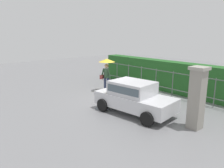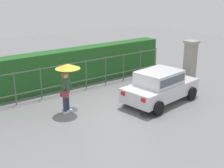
# 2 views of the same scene
# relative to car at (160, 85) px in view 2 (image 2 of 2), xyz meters

# --- Properties ---
(ground_plane) EXTENTS (40.00, 40.00, 0.00)m
(ground_plane) POSITION_rel_car_xyz_m (-1.96, 0.76, -0.80)
(ground_plane) COLOR slate
(car) EXTENTS (3.90, 2.25, 1.48)m
(car) POSITION_rel_car_xyz_m (0.00, 0.00, 0.00)
(car) COLOR silver
(car) RESTS_ON ground
(pedestrian) EXTENTS (1.01, 1.01, 2.08)m
(pedestrian) POSITION_rel_car_xyz_m (-3.85, 1.46, 0.74)
(pedestrian) COLOR #2D3856
(pedestrian) RESTS_ON ground
(gate_pillar) EXTENTS (0.60, 0.60, 2.42)m
(gate_pillar) POSITION_rel_car_xyz_m (2.72, 0.62, 0.44)
(gate_pillar) COLOR gray
(gate_pillar) RESTS_ON ground
(fence_section) EXTENTS (9.81, 0.05, 1.50)m
(fence_section) POSITION_rel_car_xyz_m (-1.62, 3.59, 0.02)
(fence_section) COLOR #59605B
(fence_section) RESTS_ON ground
(hedge_row) EXTENTS (10.76, 0.90, 1.90)m
(hedge_row) POSITION_rel_car_xyz_m (-1.62, 4.58, 0.15)
(hedge_row) COLOR #235B23
(hedge_row) RESTS_ON ground
(puddle_near) EXTENTS (0.76, 0.76, 0.00)m
(puddle_near) POSITION_rel_car_xyz_m (-1.37, -0.78, -0.80)
(puddle_near) COLOR #4C545B
(puddle_near) RESTS_ON ground
(puddle_far) EXTENTS (0.67, 0.67, 0.00)m
(puddle_far) POSITION_rel_car_xyz_m (-3.69, 1.61, -0.80)
(puddle_far) COLOR #4C545B
(puddle_far) RESTS_ON ground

